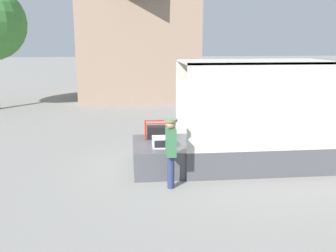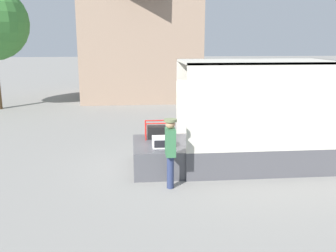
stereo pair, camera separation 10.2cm
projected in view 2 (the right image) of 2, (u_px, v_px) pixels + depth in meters
ground_plane at (181, 168)px, 11.16m from camera, size 160.00×160.00×0.00m
box_truck at (306, 133)px, 11.31m from camera, size 6.47×2.27×3.16m
tailgate_deck at (157, 156)px, 11.01m from camera, size 1.40×2.15×0.79m
microwave at (162, 142)px, 10.47m from camera, size 0.53×0.42×0.30m
portable_generator at (157, 132)px, 11.43m from camera, size 0.70×0.46×0.53m
worker_person at (170, 146)px, 9.39m from camera, size 0.33×0.44×1.81m
house_backdrop at (140, 29)px, 24.78m from camera, size 7.60×8.10×8.76m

